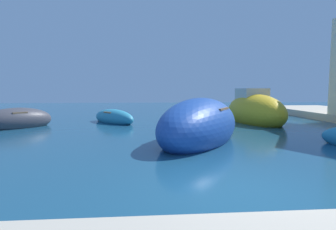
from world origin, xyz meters
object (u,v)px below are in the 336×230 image
object	(u,v)px
moored_boat_0	(114,118)
moored_boat_4	(200,126)
moored_boat_1	(254,111)
moored_boat_2	(16,120)

from	to	relation	value
moored_boat_0	moored_boat_4	xyz separation A→B (m)	(4.26, -6.74, 0.32)
moored_boat_4	moored_boat_1	bearing A→B (deg)	-7.71
moored_boat_2	moored_boat_1	bearing A→B (deg)	142.79
moored_boat_1	moored_boat_2	distance (m)	14.33
moored_boat_4	moored_boat_0	bearing A→B (deg)	61.96
moored_boat_1	moored_boat_4	world-z (taller)	moored_boat_1
moored_boat_2	moored_boat_0	bearing A→B (deg)	157.00
moored_boat_1	moored_boat_2	bearing A→B (deg)	-87.05
moored_boat_0	moored_boat_2	bearing A→B (deg)	70.79
moored_boat_2	moored_boat_4	size ratio (longest dim) A/B	0.59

